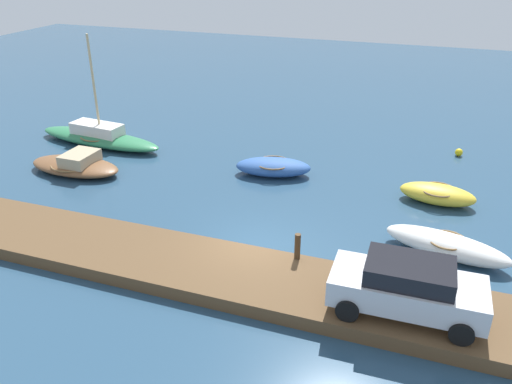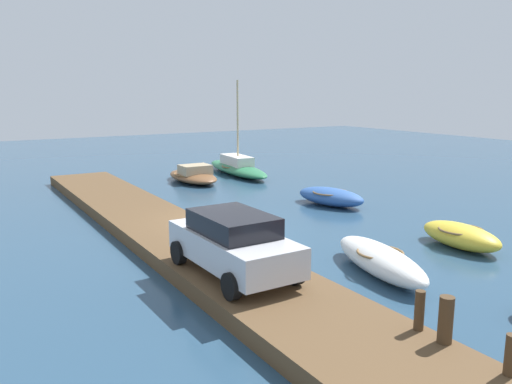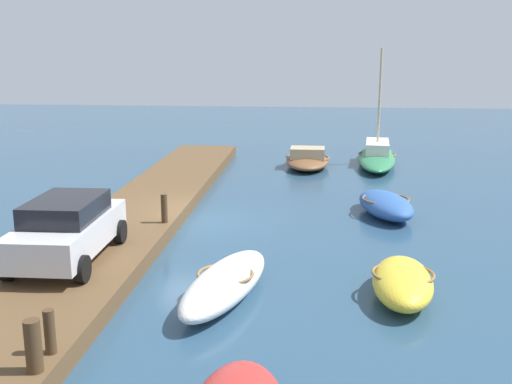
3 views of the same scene
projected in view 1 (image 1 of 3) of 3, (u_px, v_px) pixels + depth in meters
The scene contains 10 objects.
ground_plane at pixel (258, 250), 18.22m from camera, with size 84.00×84.00×0.00m, color navy.
dock_platform at pixel (236, 276), 16.42m from camera, with size 27.13×3.05×0.45m, color brown.
rowboat_white at pixel (446, 245), 17.71m from camera, with size 4.40×2.22×0.80m.
motorboat_brown at pixel (76, 165), 24.09m from camera, with size 4.52×2.18×1.01m.
rowboat_blue at pixel (273, 167), 23.82m from camera, with size 3.68×2.28×0.78m.
sailboat_green at pixel (99, 137), 27.34m from camera, with size 7.56×2.51×5.68m.
dinghy_yellow at pixel (437, 194), 21.29m from camera, with size 3.13×1.64×0.78m.
mooring_post_west at pixel (297, 246), 16.72m from camera, with size 0.19×0.19×0.89m, color #47331E.
parked_car at pixel (407, 286), 14.15m from camera, with size 4.18×2.04×1.59m.
marker_buoy at pixel (459, 152), 25.99m from camera, with size 0.38×0.38×0.38m, color yellow.
Camera 1 is at (5.15, -14.62, 9.80)m, focal length 36.57 mm.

